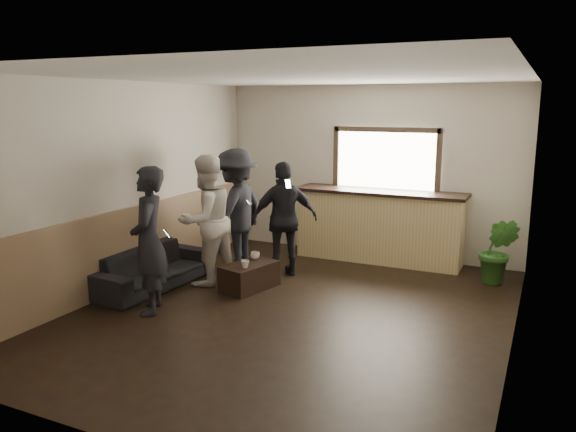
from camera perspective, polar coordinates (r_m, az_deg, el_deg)
The scene contains 12 objects.
ground at distance 6.96m, azimuth 0.41°, elevation -9.70°, with size 5.00×6.00×0.01m, color black.
room_shell at distance 6.91m, azimuth -5.14°, elevation 2.73°, with size 5.01×6.01×2.80m.
bar_counter at distance 9.12m, azimuth 9.27°, elevation -0.55°, with size 2.70×0.68×2.13m.
sofa at distance 8.00m, azimuth -13.63°, elevation -5.15°, with size 1.85×0.72×0.54m, color black.
coffee_table at distance 7.74m, azimuth -3.93°, elevation -6.12°, with size 0.44×0.80×0.35m, color black.
cup_a at distance 7.90m, azimuth -3.36°, elevation -4.03°, with size 0.13×0.13×0.10m, color silver.
cup_b at distance 7.50m, azimuth -4.38°, elevation -4.90°, with size 0.11×0.11×0.10m, color silver.
potted_plant at distance 8.39m, azimuth 20.58°, elevation -3.33°, with size 0.52×0.42×0.95m, color #2D6623.
person_a at distance 6.91m, azimuth -13.95°, elevation -2.44°, with size 0.70×0.78×1.78m.
person_b at distance 7.87m, azimuth -8.33°, elevation -0.41°, with size 0.92×1.05×1.82m.
person_c at distance 8.45m, azimuth -5.29°, elevation 0.58°, with size 0.73×1.22×1.85m.
person_d at distance 8.17m, azimuth -0.36°, elevation -0.34°, with size 1.02×0.94×1.68m.
Camera 1 is at (2.72, -5.89, 2.50)m, focal length 35.00 mm.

